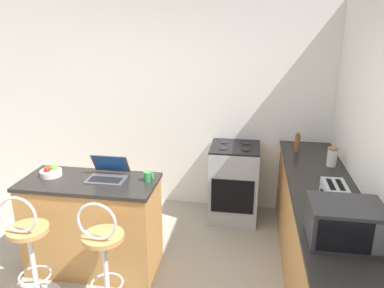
# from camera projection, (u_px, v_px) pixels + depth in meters

# --- Properties ---
(wall_back) EXTENTS (12.00, 0.06, 2.60)m
(wall_back) POSITION_uv_depth(u_px,v_px,m) (172.00, 108.00, 4.76)
(wall_back) COLOR silver
(wall_back) RESTS_ON ground_plane
(breakfast_bar) EXTENTS (1.27, 0.59, 0.94)m
(breakfast_bar) POSITION_uv_depth(u_px,v_px,m) (93.00, 225.00, 3.62)
(breakfast_bar) COLOR #B27C42
(breakfast_bar) RESTS_ON ground_plane
(counter_right) EXTENTS (0.61, 2.83, 0.94)m
(counter_right) POSITION_uv_depth(u_px,v_px,m) (320.00, 236.00, 3.42)
(counter_right) COLOR #B27C42
(counter_right) RESTS_ON ground_plane
(bar_stool_near) EXTENTS (0.40, 0.40, 1.04)m
(bar_stool_near) POSITION_uv_depth(u_px,v_px,m) (30.00, 251.00, 3.15)
(bar_stool_near) COLOR silver
(bar_stool_near) RESTS_ON ground_plane
(bar_stool_far) EXTENTS (0.40, 0.40, 1.04)m
(bar_stool_far) POSITION_uv_depth(u_px,v_px,m) (104.00, 259.00, 3.05)
(bar_stool_far) COLOR silver
(bar_stool_far) RESTS_ON ground_plane
(laptop) EXTENTS (0.35, 0.31, 0.21)m
(laptop) POSITION_uv_depth(u_px,v_px,m) (108.00, 172.00, 3.51)
(laptop) COLOR #47474C
(laptop) RESTS_ON breakfast_bar
(microwave) EXTENTS (0.47, 0.38, 0.27)m
(microwave) POSITION_uv_depth(u_px,v_px,m) (345.00, 223.00, 2.48)
(microwave) COLOR #2D2D30
(microwave) RESTS_ON counter_right
(toaster) EXTENTS (0.20, 0.31, 0.19)m
(toaster) POSITION_uv_depth(u_px,v_px,m) (334.00, 196.00, 2.95)
(toaster) COLOR #9EA3A8
(toaster) RESTS_ON counter_right
(stove_range) EXTENTS (0.58, 0.60, 0.95)m
(stove_range) POSITION_uv_depth(u_px,v_px,m) (234.00, 183.00, 4.57)
(stove_range) COLOR #9EA3A8
(stove_range) RESTS_ON ground_plane
(mug_green) EXTENTS (0.09, 0.08, 0.09)m
(mug_green) POSITION_uv_depth(u_px,v_px,m) (148.00, 176.00, 3.44)
(mug_green) COLOR #338447
(mug_green) RESTS_ON breakfast_bar
(storage_jar) EXTENTS (0.10, 0.10, 0.19)m
(storage_jar) POSITION_uv_depth(u_px,v_px,m) (332.00, 157.00, 3.79)
(storage_jar) COLOR silver
(storage_jar) RESTS_ON counter_right
(fruit_bowl) EXTENTS (0.20, 0.20, 0.11)m
(fruit_bowl) POSITION_uv_depth(u_px,v_px,m) (51.00, 172.00, 3.56)
(fruit_bowl) COLOR silver
(fruit_bowl) RESTS_ON breakfast_bar
(pepper_mill) EXTENTS (0.06, 0.06, 0.22)m
(pepper_mill) POSITION_uv_depth(u_px,v_px,m) (297.00, 142.00, 4.23)
(pepper_mill) COLOR brown
(pepper_mill) RESTS_ON counter_right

